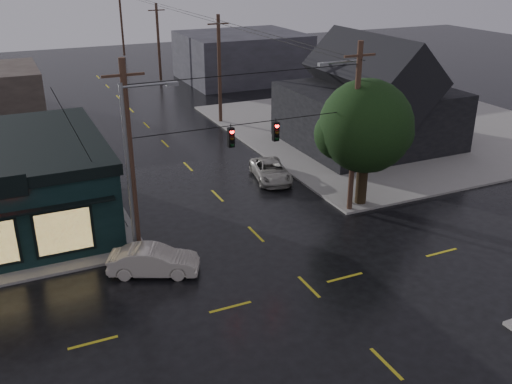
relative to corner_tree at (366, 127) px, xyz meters
name	(u,v)px	position (x,y,z in m)	size (l,w,h in m)	color
ground_plane	(309,287)	(-7.63, -7.00, -5.05)	(160.00, 160.00, 0.00)	black
sidewalk_ne	(393,127)	(12.37, 13.00, -4.97)	(28.00, 28.00, 0.15)	gray
ne_building	(370,90)	(7.37, 10.00, -0.58)	(12.60, 11.60, 8.75)	black
corner_tree	(366,127)	(0.00, 0.00, 0.00)	(5.61, 5.61, 7.74)	black
utility_pole_nw	(139,254)	(-14.13, -0.50, -5.05)	(2.00, 0.32, 10.15)	black
utility_pole_ne	(349,211)	(-1.13, -0.50, -5.05)	(2.00, 0.32, 10.15)	black
utility_pole_far_a	(221,123)	(-1.13, 21.00, -5.05)	(2.00, 0.32, 9.65)	black
utility_pole_far_b	(161,82)	(-1.13, 41.00, -5.05)	(2.00, 0.32, 9.15)	black
utility_pole_far_c	(125,56)	(-1.13, 61.00, -5.05)	(2.00, 0.32, 9.15)	black
span_signal_assembly	(254,134)	(-7.54, -0.50, 0.65)	(13.00, 0.48, 1.23)	black
streetlight_nw	(137,261)	(-14.43, -1.20, -5.05)	(5.40, 0.30, 9.15)	gray
streetlight_ne	(350,205)	(-0.63, 0.20, -5.05)	(5.40, 0.30, 9.15)	gray
bg_building_east	(242,57)	(8.37, 38.00, -2.25)	(14.00, 12.00, 5.60)	#2C2B31
sedan_cream	(154,261)	(-13.93, -2.79, -4.33)	(1.52, 4.36, 1.44)	#B2AA9D
suv_silver	(271,171)	(-3.24, 6.12, -4.39)	(2.18, 4.73, 1.32)	gray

